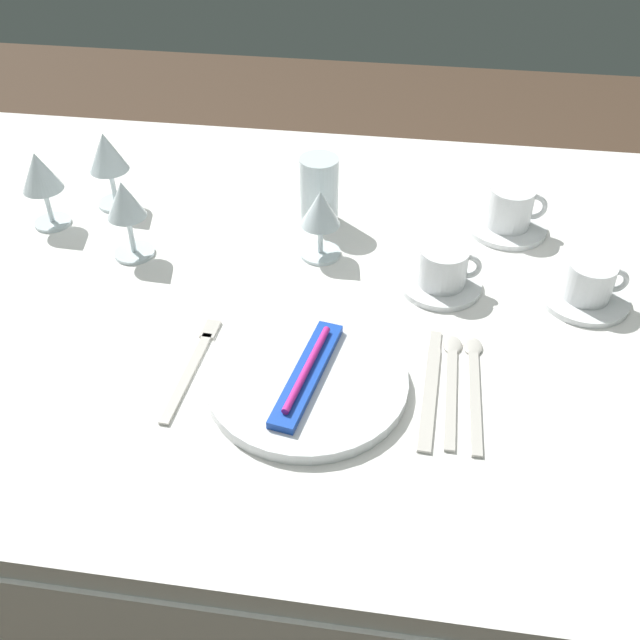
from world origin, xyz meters
name	(u,v)px	position (x,y,z in m)	size (l,w,h in m)	color
ground_plane	(312,541)	(0.00, 0.00, 0.00)	(6.00, 6.00, 0.00)	#4C3828
dining_table	(310,321)	(0.00, 0.00, 0.66)	(1.80, 1.11, 0.74)	white
dinner_plate	(307,382)	(0.03, -0.24, 0.75)	(0.28, 0.28, 0.02)	white
toothbrush_package	(307,373)	(0.03, -0.24, 0.77)	(0.07, 0.21, 0.02)	blue
fork_outer	(193,364)	(-0.13, -0.22, 0.74)	(0.03, 0.21, 0.00)	beige
dinner_knife	(430,390)	(0.20, -0.22, 0.74)	(0.03, 0.23, 0.00)	beige
spoon_soup	(452,375)	(0.23, -0.19, 0.74)	(0.03, 0.22, 0.01)	beige
spoon_dessert	(474,378)	(0.26, -0.19, 0.74)	(0.03, 0.23, 0.01)	beige
saucer_left	(440,284)	(0.21, 0.02, 0.74)	(0.13, 0.13, 0.01)	white
coffee_cup_left	(444,266)	(0.21, 0.02, 0.78)	(0.10, 0.08, 0.06)	white
saucer_right	(584,298)	(0.44, 0.02, 0.74)	(0.14, 0.14, 0.01)	white
coffee_cup_right	(590,280)	(0.44, 0.02, 0.78)	(0.10, 0.07, 0.06)	white
saucer_far	(506,227)	(0.33, 0.21, 0.74)	(0.14, 0.14, 0.01)	white
coffee_cup_far	(511,207)	(0.33, 0.21, 0.79)	(0.10, 0.08, 0.07)	white
wine_glass_centre	(107,156)	(-0.40, 0.19, 0.84)	(0.07, 0.07, 0.14)	silver
wine_glass_left	(320,213)	(0.01, 0.08, 0.82)	(0.07, 0.07, 0.12)	silver
wine_glass_right	(40,175)	(-0.49, 0.11, 0.84)	(0.07, 0.07, 0.14)	silver
wine_glass_far	(125,205)	(-0.31, 0.04, 0.84)	(0.07, 0.07, 0.14)	silver
drink_tumbler	(319,194)	(-0.01, 0.19, 0.79)	(0.07, 0.07, 0.12)	silver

